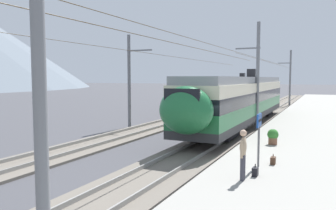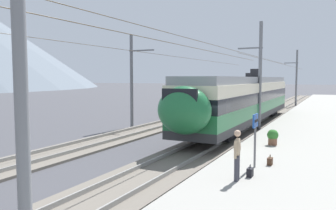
# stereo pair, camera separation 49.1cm
# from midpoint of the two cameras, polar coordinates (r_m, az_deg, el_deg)

# --- Properties ---
(ground_plane) EXTENTS (400.00, 400.00, 0.00)m
(ground_plane) POSITION_cam_midpoint_polar(r_m,az_deg,el_deg) (16.89, 6.57, -8.28)
(ground_plane) COLOR #424247
(platform_slab) EXTENTS (120.00, 8.35, 0.38)m
(platform_slab) POSITION_cam_midpoint_polar(r_m,az_deg,el_deg) (16.00, 25.04, -8.72)
(platform_slab) COLOR gray
(platform_slab) RESTS_ON ground
(track_near) EXTENTS (120.00, 3.00, 0.28)m
(track_near) POSITION_cam_midpoint_polar(r_m,az_deg,el_deg) (17.13, 4.10, -7.84)
(track_near) COLOR #6B6359
(track_near) RESTS_ON ground
(track_far) EXTENTS (120.00, 3.00, 0.28)m
(track_far) POSITION_cam_midpoint_polar(r_m,az_deg,el_deg) (19.99, -11.95, -6.13)
(track_far) COLOR #6B6359
(track_far) RESTS_ON ground
(train_near_platform) EXTENTS (23.67, 2.89, 4.27)m
(train_near_platform) POSITION_cam_midpoint_polar(r_m,az_deg,el_deg) (25.97, 11.84, 1.11)
(train_near_platform) COLOR #2D2D30
(train_near_platform) RESTS_ON track_near
(train_far_track) EXTENTS (33.97, 2.95, 4.27)m
(train_far_track) POSITION_cam_midpoint_polar(r_m,az_deg,el_deg) (47.54, 10.80, 2.68)
(train_far_track) COLOR #2D2D30
(train_far_track) RESTS_ON track_far
(catenary_mast_west) EXTENTS (48.20, 1.75, 8.49)m
(catenary_mast_west) POSITION_cam_midpoint_polar(r_m,az_deg,el_deg) (6.24, -24.08, 9.55)
(catenary_mast_west) COLOR slate
(catenary_mast_west) RESTS_ON ground
(catenary_mast_mid) EXTENTS (48.20, 1.75, 7.67)m
(catenary_mast_mid) POSITION_cam_midpoint_polar(r_m,az_deg,el_deg) (24.37, 14.26, 5.06)
(catenary_mast_mid) COLOR slate
(catenary_mast_mid) RESTS_ON ground
(catenary_mast_east) EXTENTS (48.20, 1.75, 7.49)m
(catenary_mast_east) POSITION_cam_midpoint_polar(r_m,az_deg,el_deg) (47.63, 19.74, 4.53)
(catenary_mast_east) COLOR slate
(catenary_mast_east) RESTS_ON ground
(catenary_mast_far_side) EXTENTS (48.20, 2.11, 7.01)m
(catenary_mast_far_side) POSITION_cam_midpoint_polar(r_m,az_deg,el_deg) (25.49, -6.92, 4.53)
(catenary_mast_far_side) COLOR slate
(catenary_mast_far_side) RESTS_ON ground
(platform_sign) EXTENTS (0.70, 0.08, 2.03)m
(platform_sign) POSITION_cam_midpoint_polar(r_m,az_deg,el_deg) (13.08, 14.25, -3.81)
(platform_sign) COLOR #59595B
(platform_sign) RESTS_ON platform_slab
(passenger_walking) EXTENTS (0.53, 0.22, 1.69)m
(passenger_walking) POSITION_cam_midpoint_polar(r_m,az_deg,el_deg) (11.32, 11.48, -7.90)
(passenger_walking) COLOR #383842
(passenger_walking) RESTS_ON platform_slab
(handbag_beside_passenger) EXTENTS (0.32, 0.18, 0.43)m
(handbag_beside_passenger) POSITION_cam_midpoint_polar(r_m,az_deg,el_deg) (12.07, 13.52, -11.00)
(handbag_beside_passenger) COLOR black
(handbag_beside_passenger) RESTS_ON platform_slab
(handbag_near_sign) EXTENTS (0.32, 0.18, 0.42)m
(handbag_near_sign) POSITION_cam_midpoint_polar(r_m,az_deg,el_deg) (13.85, 16.53, -9.07)
(handbag_near_sign) COLOR #472D1E
(handbag_near_sign) RESTS_ON platform_slab
(potted_plant_platform_edge) EXTENTS (0.56, 0.56, 0.79)m
(potted_plant_platform_edge) POSITION_cam_midpoint_polar(r_m,az_deg,el_deg) (17.83, 16.73, -5.07)
(potted_plant_platform_edge) COLOR brown
(potted_plant_platform_edge) RESTS_ON platform_slab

